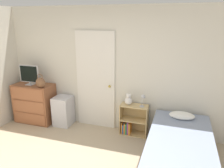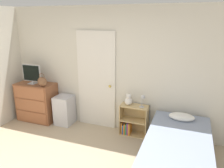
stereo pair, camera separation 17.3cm
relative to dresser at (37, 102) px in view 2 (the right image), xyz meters
The scene contains 10 objects.
wall_back 1.91m from the dresser, ahead, with size 10.00×0.06×2.55m.
door_closed 1.55m from the dresser, ahead, with size 0.85×0.09×2.07m.
dresser is the anchor object (origin of this frame).
tv 0.67m from the dresser, 158.61° to the right, with size 0.47×0.16×0.44m.
handbag 0.65m from the dresser, 22.90° to the right, with size 0.23×0.13×0.30m.
storage_bin 0.72m from the dresser, ahead, with size 0.37×0.39×0.65m.
bookshelf 2.26m from the dresser, ahead, with size 0.56×0.27×0.64m.
teddy_bear 2.19m from the dresser, ahead, with size 0.15×0.15×0.23m.
desk_lamp 2.49m from the dresser, ahead, with size 0.11×0.10×0.26m.
bed 3.29m from the dresser, 13.00° to the right, with size 1.00×1.97×0.67m.
Camera 2 is at (1.58, -1.91, 2.29)m, focal length 35.00 mm.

